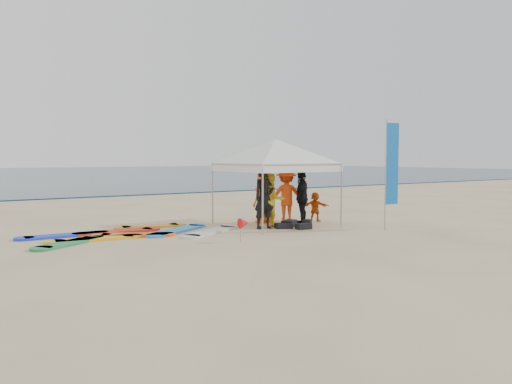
{
  "coord_description": "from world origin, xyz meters",
  "views": [
    {
      "loc": [
        -7.53,
        -9.92,
        2.25
      ],
      "look_at": [
        0.64,
        2.6,
        1.2
      ],
      "focal_mm": 35.0,
      "sensor_mm": 36.0,
      "label": 1
    }
  ],
  "objects": [
    {
      "name": "ground",
      "position": [
        0.0,
        0.0,
        0.0
      ],
      "size": [
        120.0,
        120.0,
        0.0
      ],
      "primitive_type": "plane",
      "color": "beige",
      "rests_on": "ground"
    },
    {
      "name": "ocean",
      "position": [
        0.0,
        60.0,
        0.04
      ],
      "size": [
        160.0,
        84.0,
        0.08
      ],
      "primitive_type": "cube",
      "color": "#0C2633",
      "rests_on": "ground"
    },
    {
      "name": "shoreline_foam",
      "position": [
        0.0,
        18.2,
        0.0
      ],
      "size": [
        160.0,
        1.2,
        0.01
      ],
      "primitive_type": "cube",
      "color": "silver",
      "rests_on": "ground"
    },
    {
      "name": "person_black_a",
      "position": [
        1.2,
        2.97,
        0.98
      ],
      "size": [
        0.72,
        0.48,
        1.96
      ],
      "primitive_type": "imported",
      "rotation": [
        0.0,
        0.0,
        -0.02
      ],
      "color": "black",
      "rests_on": "ground"
    },
    {
      "name": "person_yellow",
      "position": [
        1.52,
        3.03,
        0.86
      ],
      "size": [
        0.99,
        0.86,
        1.73
      ],
      "primitive_type": "imported",
      "rotation": [
        0.0,
        0.0,
        -0.28
      ],
      "color": "yellow",
      "rests_on": "ground"
    },
    {
      "name": "person_orange_a",
      "position": [
        2.47,
        3.54,
        0.94
      ],
      "size": [
        1.4,
        1.17,
        1.88
      ],
      "primitive_type": "imported",
      "rotation": [
        0.0,
        0.0,
        2.67
      ],
      "color": "#F74A16",
      "rests_on": "ground"
    },
    {
      "name": "person_black_b",
      "position": [
        2.79,
        3.09,
        0.9
      ],
      "size": [
        1.12,
        0.98,
        1.81
      ],
      "primitive_type": "imported",
      "rotation": [
        0.0,
        0.0,
        3.77
      ],
      "color": "black",
      "rests_on": "ground"
    },
    {
      "name": "person_orange_b",
      "position": [
        1.98,
        4.12,
        0.93
      ],
      "size": [
        1.03,
        0.81,
        1.85
      ],
      "primitive_type": "imported",
      "rotation": [
        0.0,
        0.0,
        3.42
      ],
      "color": "orange",
      "rests_on": "ground"
    },
    {
      "name": "person_seated",
      "position": [
        3.71,
        3.5,
        0.52
      ],
      "size": [
        0.76,
        0.97,
        1.03
      ],
      "primitive_type": "imported",
      "rotation": [
        0.0,
        0.0,
        2.12
      ],
      "color": "#C85111",
      "rests_on": "ground"
    },
    {
      "name": "canopy_tent",
      "position": [
        1.93,
        3.42,
        2.82
      ],
      "size": [
        4.3,
        4.3,
        3.24
      ],
      "color": "#A5A5A8",
      "rests_on": "ground"
    },
    {
      "name": "feather_flag",
      "position": [
        4.45,
        0.74,
        2.0
      ],
      "size": [
        0.57,
        0.04,
        3.4
      ],
      "color": "#A5A5A8",
      "rests_on": "ground"
    },
    {
      "name": "marker_pennant",
      "position": [
        -0.61,
        1.25,
        0.49
      ],
      "size": [
        0.28,
        0.28,
        0.64
      ],
      "color": "#A5A5A8",
      "rests_on": "ground"
    },
    {
      "name": "gear_pile",
      "position": [
        2.11,
        2.66,
        0.1
      ],
      "size": [
        1.52,
        1.13,
        0.22
      ],
      "color": "black",
      "rests_on": "ground"
    },
    {
      "name": "surfboard_spread",
      "position": [
        -2.73,
        4.04,
        0.04
      ],
      "size": [
        5.98,
        3.25,
        0.07
      ],
      "color": "#1A33DD",
      "rests_on": "ground"
    }
  ]
}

